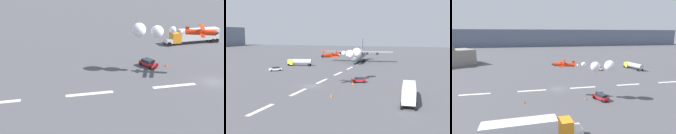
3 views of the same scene
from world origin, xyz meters
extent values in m
plane|color=#4C4C51|center=(0.00, 0.00, 0.00)|extent=(440.00, 440.00, 0.00)
cube|color=white|center=(-22.76, 0.00, 0.01)|extent=(8.00, 0.90, 0.01)
cube|color=white|center=(-7.59, 0.00, 0.01)|extent=(8.00, 0.90, 0.01)
cube|color=white|center=(7.59, 0.00, 0.01)|extent=(8.00, 0.90, 0.01)
cube|color=white|center=(22.76, 0.00, 0.01)|extent=(8.00, 0.90, 0.01)
cube|color=white|center=(37.94, 0.00, 0.01)|extent=(8.00, 0.90, 0.01)
cube|color=slate|center=(0.00, 178.81, 10.32)|extent=(396.00, 16.00, 20.64)
cylinder|color=red|center=(0.74, -4.98, 8.17)|extent=(5.49, 3.06, 1.04)
cube|color=red|center=(0.56, -4.90, 8.02)|extent=(2.99, 6.01, 0.12)
cube|color=red|center=(0.56, -4.90, 9.19)|extent=(2.99, 6.01, 0.12)
cylinder|color=black|center=(-0.27, -6.92, 8.60)|extent=(0.08, 0.08, 1.17)
cylinder|color=black|center=(1.39, -2.89, 8.60)|extent=(0.08, 0.08, 1.17)
cube|color=red|center=(3.04, -5.92, 8.62)|extent=(0.69, 0.36, 1.10)
cube|color=red|center=(3.04, -5.92, 8.22)|extent=(1.32, 2.08, 0.08)
cone|color=black|center=(-2.12, -3.79, 8.17)|extent=(0.98, 1.08, 0.88)
sphere|color=white|center=(4.06, -6.27, 7.97)|extent=(0.70, 0.70, 0.70)
sphere|color=white|center=(5.39, -7.18, 8.40)|extent=(1.27, 1.27, 1.27)
sphere|color=white|center=(7.82, -8.25, 8.08)|extent=(1.81, 1.81, 1.81)
sphere|color=white|center=(8.15, -8.23, 7.90)|extent=(2.49, 2.49, 2.49)
sphere|color=white|center=(11.47, -9.38, 8.16)|extent=(2.77, 2.77, 2.77)
cube|color=silver|center=(-1.36, -24.82, 1.10)|extent=(1.71, 2.57, 1.10)
cube|color=orange|center=(-3.35, -24.91, 1.85)|extent=(2.51, 2.60, 2.60)
cube|color=silver|center=(-9.94, -25.21, 2.30)|extent=(10.88, 2.98, 2.80)
cylinder|color=black|center=(-1.21, -23.56, 0.55)|extent=(1.11, 0.40, 1.10)
cube|color=yellow|center=(38.05, 26.24, 1.60)|extent=(2.71, 2.55, 2.20)
cylinder|color=#B7BCC6|center=(38.84, 21.24, 1.85)|extent=(3.31, 8.15, 2.10)
cylinder|color=black|center=(36.77, 26.65, 0.50)|extent=(0.47, 1.04, 1.00)
cylinder|color=black|center=(38.14, 17.93, 0.50)|extent=(0.47, 1.04, 1.00)
cylinder|color=black|center=(39.14, 27.02, 0.50)|extent=(0.47, 1.04, 1.00)
cylinder|color=black|center=(40.51, 18.30, 0.50)|extent=(0.47, 1.04, 1.00)
cube|color=#B21E23|center=(8.80, -10.56, 0.65)|extent=(3.25, 4.42, 0.65)
cube|color=#1E232D|center=(8.88, -10.74, 1.25)|extent=(2.48, 2.88, 0.55)
cylinder|color=black|center=(7.41, -9.62, 0.32)|extent=(0.45, 0.67, 0.64)
cylinder|color=black|center=(8.53, -12.21, 0.32)|extent=(0.45, 0.67, 0.64)
cylinder|color=black|center=(9.07, -8.91, 0.32)|extent=(0.45, 0.67, 0.64)
cylinder|color=black|center=(10.18, -11.50, 0.32)|extent=(0.45, 0.67, 0.64)
cube|color=white|center=(21.92, 24.11, 0.65)|extent=(4.34, 4.52, 0.65)
cube|color=#1E232D|center=(22.05, 23.96, 1.25)|extent=(3.03, 3.10, 0.55)
cylinder|color=black|center=(20.20, 24.66, 0.32)|extent=(0.59, 0.62, 0.64)
cylinder|color=black|center=(22.31, 22.35, 0.32)|extent=(0.59, 0.62, 0.64)
cylinder|color=black|center=(21.53, 25.87, 0.32)|extent=(0.59, 0.62, 0.64)
cylinder|color=black|center=(23.64, 23.56, 0.32)|extent=(0.59, 0.62, 0.64)
cone|color=orange|center=(-9.69, -8.96, 0.38)|extent=(0.44, 0.44, 0.75)
cone|color=orange|center=(5.15, -9.89, 0.38)|extent=(0.44, 0.44, 0.75)
camera|label=1|loc=(29.71, 47.44, 22.22)|focal=50.39mm
camera|label=2|loc=(-62.49, -27.58, 13.66)|focal=42.30mm
camera|label=3|loc=(-8.51, -49.75, 16.14)|focal=28.68mm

